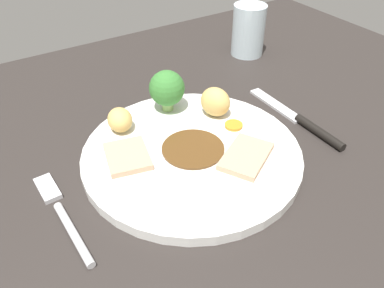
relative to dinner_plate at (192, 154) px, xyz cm
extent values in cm
cube|color=#2B2623|center=(-3.86, 0.04, -2.50)|extent=(120.00, 84.00, 3.60)
cylinder|color=white|center=(0.00, 0.00, 0.00)|extent=(28.10, 28.10, 1.40)
cylinder|color=#563819|center=(0.18, 0.05, 0.85)|extent=(8.05, 8.05, 0.30)
cube|color=tan|center=(4.74, -5.04, 1.10)|extent=(8.81, 7.87, 0.80)
cube|color=tan|center=(-7.65, 2.89, 1.10)|extent=(6.41, 7.28, 0.80)
ellipsoid|color=#D8B260|center=(-5.74, 9.11, 2.25)|extent=(4.21, 4.77, 3.10)
ellipsoid|color=#D8B260|center=(7.27, 5.24, 2.78)|extent=(4.77, 5.33, 4.16)
cylinder|color=orange|center=(7.66, 1.28, 0.91)|extent=(2.49, 2.49, 0.41)
cylinder|color=#8CB766|center=(2.17, 10.04, 1.57)|extent=(1.67, 1.67, 1.74)
sphere|color=#387A33|center=(2.17, 10.04, 4.23)|extent=(5.12, 5.12, 5.12)
cylinder|color=silver|center=(-17.18, -3.97, -0.25)|extent=(1.26, 9.53, 0.90)
cube|color=silver|center=(-17.50, 4.27, -0.40)|extent=(2.17, 4.57, 0.60)
cylinder|color=black|center=(17.69, -5.32, -0.10)|extent=(1.29, 8.51, 1.20)
cube|color=silver|center=(17.79, 3.68, -0.50)|extent=(1.81, 10.52, 0.40)
cylinder|color=silver|center=(25.90, 20.95, 3.98)|extent=(6.09, 6.09, 9.36)
camera|label=1|loc=(-20.73, -32.50, 31.94)|focal=36.28mm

